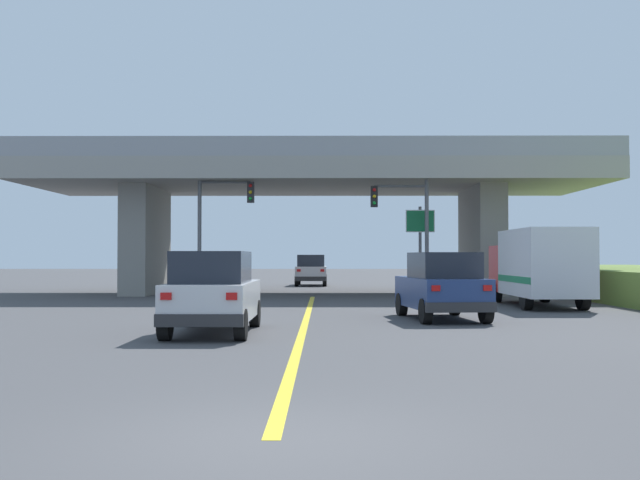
{
  "coord_description": "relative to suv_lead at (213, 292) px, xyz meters",
  "views": [
    {
      "loc": [
        0.55,
        -7.81,
        1.89
      ],
      "look_at": [
        0.41,
        17.35,
        2.45
      ],
      "focal_mm": 42.6,
      "sensor_mm": 36.0,
      "label": 1
    }
  ],
  "objects": [
    {
      "name": "ground",
      "position": [
        2.18,
        20.21,
        -1.01
      ],
      "size": [
        160.0,
        160.0,
        0.0
      ],
      "primitive_type": "plane",
      "color": "#424244"
    },
    {
      "name": "overpass_bridge",
      "position": [
        2.18,
        20.21,
        4.22
      ],
      "size": [
        28.47,
        9.9,
        7.34
      ],
      "color": "gray",
      "rests_on": "ground"
    },
    {
      "name": "lane_divider_stripe",
      "position": [
        2.18,
        3.13,
        -1.01
      ],
      "size": [
        0.2,
        27.95,
        0.01
      ],
      "primitive_type": "cube",
      "color": "yellow",
      "rests_on": "ground"
    },
    {
      "name": "suv_lead",
      "position": [
        0.0,
        0.0,
        0.0
      ],
      "size": [
        1.97,
        4.58,
        2.02
      ],
      "color": "silver",
      "rests_on": "ground"
    },
    {
      "name": "suv_crossing",
      "position": [
        6.27,
        4.18,
        -0.0
      ],
      "size": [
        2.44,
        4.48,
        2.02
      ],
      "rotation": [
        0.0,
        0.0,
        0.11
      ],
      "color": "navy",
      "rests_on": "ground"
    },
    {
      "name": "box_truck",
      "position": [
        10.87,
        10.17,
        0.53
      ],
      "size": [
        2.33,
        6.87,
        2.91
      ],
      "color": "red",
      "rests_on": "ground"
    },
    {
      "name": "sedan_oncoming",
      "position": [
        1.86,
        31.32,
        0.0
      ],
      "size": [
        2.04,
        4.64,
        2.02
      ],
      "color": "silver",
      "rests_on": "ground"
    },
    {
      "name": "traffic_signal_nearside",
      "position": [
        6.56,
        15.92,
        2.61
      ],
      "size": [
        2.65,
        0.36,
        5.67
      ],
      "color": "#56595E",
      "rests_on": "ground"
    },
    {
      "name": "traffic_signal_farside",
      "position": [
        -2.25,
        16.35,
        2.8
      ],
      "size": [
        2.62,
        0.36,
        6.12
      ],
      "color": "#56595E",
      "rests_on": "ground"
    },
    {
      "name": "highway_sign",
      "position": [
        7.22,
        16.78,
        2.04
      ],
      "size": [
        1.35,
        0.17,
        4.24
      ],
      "color": "#56595E",
      "rests_on": "ground"
    }
  ]
}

